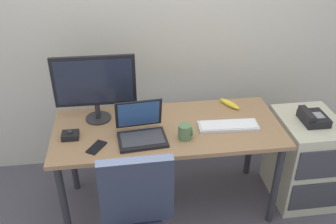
{
  "coord_description": "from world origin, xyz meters",
  "views": [
    {
      "loc": [
        -0.28,
        -2.1,
        2.09
      ],
      "look_at": [
        0.0,
        0.0,
        0.83
      ],
      "focal_mm": 39.4,
      "sensor_mm": 36.0,
      "label": 1
    }
  ],
  "objects": [
    {
      "name": "ground_plane",
      "position": [
        0.0,
        0.0,
        0.0
      ],
      "size": [
        8.0,
        8.0,
        0.0
      ],
      "primitive_type": "plane",
      "color": "#4C4A53"
    },
    {
      "name": "back_wall",
      "position": [
        0.0,
        0.68,
        1.4
      ],
      "size": [
        6.0,
        0.1,
        2.8
      ],
      "primitive_type": "cube",
      "color": "beige",
      "rests_on": "ground"
    },
    {
      "name": "desk",
      "position": [
        0.0,
        0.0,
        0.63
      ],
      "size": [
        1.56,
        0.67,
        0.71
      ],
      "color": "#96704B",
      "rests_on": "ground"
    },
    {
      "name": "file_cabinet",
      "position": [
        1.04,
        -0.02,
        0.34
      ],
      "size": [
        0.42,
        0.53,
        0.69
      ],
      "color": "beige",
      "rests_on": "ground"
    },
    {
      "name": "desk_phone",
      "position": [
        1.03,
        -0.04,
        0.72
      ],
      "size": [
        0.17,
        0.2,
        0.09
      ],
      "color": "black",
      "rests_on": "file_cabinet"
    },
    {
      "name": "monitor_main",
      "position": [
        -0.48,
        0.17,
        0.98
      ],
      "size": [
        0.56,
        0.18,
        0.48
      ],
      "color": "#262628",
      "rests_on": "desk"
    },
    {
      "name": "keyboard",
      "position": [
        0.41,
        -0.06,
        0.72
      ],
      "size": [
        0.42,
        0.15,
        0.03
      ],
      "color": "silver",
      "rests_on": "desk"
    },
    {
      "name": "laptop",
      "position": [
        -0.19,
        -0.09,
        0.76
      ],
      "size": [
        0.33,
        0.3,
        0.24
      ],
      "color": "black",
      "rests_on": "desk"
    },
    {
      "name": "trackball_mouse",
      "position": [
        -0.65,
        -0.05,
        0.73
      ],
      "size": [
        0.11,
        0.09,
        0.07
      ],
      "color": "black",
      "rests_on": "desk"
    },
    {
      "name": "coffee_mug",
      "position": [
        0.09,
        -0.15,
        0.76
      ],
      "size": [
        0.1,
        0.09,
        0.1
      ],
      "color": "#52754B",
      "rests_on": "desk"
    },
    {
      "name": "cell_phone",
      "position": [
        -0.48,
        -0.18,
        0.71
      ],
      "size": [
        0.13,
        0.16,
        0.01
      ],
      "primitive_type": "cube",
      "rotation": [
        0.0,
        0.0,
        -0.56
      ],
      "color": "black",
      "rests_on": "desk"
    },
    {
      "name": "banana",
      "position": [
        0.5,
        0.23,
        0.73
      ],
      "size": [
        0.14,
        0.18,
        0.04
      ],
      "primitive_type": "ellipsoid",
      "rotation": [
        0.0,
        0.0,
        2.13
      ],
      "color": "yellow",
      "rests_on": "desk"
    }
  ]
}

